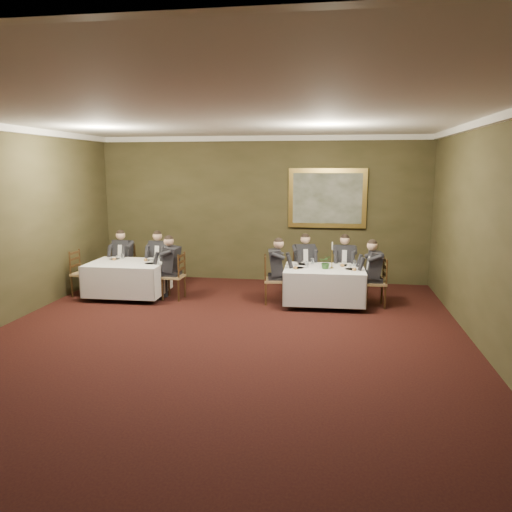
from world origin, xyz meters
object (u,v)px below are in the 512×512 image
(chair_main_backright, at_px, (343,282))
(centerpiece, at_px, (326,262))
(chair_sec_backright, at_px, (160,277))
(painting, at_px, (327,198))
(chair_sec_endleft, at_px, (84,283))
(chair_sec_backleft, at_px, (124,275))
(table_second, at_px, (128,277))
(chair_sec_endright, at_px, (174,286))
(diner_main_endright, at_px, (375,282))
(diner_sec_backright, at_px, (160,267))
(candlestick, at_px, (332,258))
(chair_main_endright, at_px, (375,293))
(chair_main_endleft, at_px, (274,290))
(diner_main_endleft, at_px, (274,279))
(diner_sec_backleft, at_px, (124,266))
(chair_main_backleft, at_px, (304,281))
(diner_main_backright, at_px, (344,272))
(table_main, at_px, (324,283))
(diner_sec_endright, at_px, (173,275))
(diner_main_backleft, at_px, (304,271))

(chair_main_backright, bearing_deg, centerpiece, 68.24)
(chair_sec_backright, bearing_deg, painting, -160.24)
(chair_sec_endleft, bearing_deg, chair_sec_backleft, 148.34)
(table_second, relative_size, chair_sec_endright, 1.64)
(diner_main_endright, height_order, painting, painting)
(diner_sec_backright, distance_m, chair_sec_endright, 1.03)
(diner_main_endright, distance_m, candlestick, 0.97)
(chair_main_endright, bearing_deg, chair_sec_backright, 76.54)
(chair_main_endleft, height_order, diner_sec_backright, diner_sec_backright)
(painting, bearing_deg, chair_sec_endright, -147.04)
(chair_main_backright, xyz_separation_m, chair_main_endright, (0.61, -0.81, 0.00))
(chair_sec_endright, bearing_deg, chair_main_backright, -73.35)
(diner_main_endleft, bearing_deg, diner_sec_backleft, -110.58)
(chair_main_backleft, xyz_separation_m, chair_sec_endleft, (-4.74, -0.87, 0.00))
(diner_main_backright, xyz_separation_m, chair_sec_backright, (-4.16, -0.03, -0.23))
(table_main, xyz_separation_m, centerpiece, (0.03, -0.08, 0.46))
(diner_sec_backright, distance_m, centerpiece, 3.90)
(chair_main_backright, bearing_deg, chair_sec_backleft, 1.26)
(chair_main_endright, bearing_deg, table_main, 87.30)
(chair_main_backleft, xyz_separation_m, chair_sec_backright, (-3.30, -0.02, 0.00))
(chair_main_backleft, height_order, chair_main_endright, same)
(table_main, distance_m, diner_main_endleft, 1.01)
(diner_main_backright, distance_m, chair_main_endleft, 1.68)
(diner_main_endright, distance_m, diner_sec_endright, 4.17)
(chair_main_backleft, bearing_deg, chair_main_endleft, 40.38)
(table_second, relative_size, diner_main_backright, 1.22)
(diner_main_backleft, height_order, chair_sec_endleft, diner_main_backleft)
(painting, bearing_deg, chair_main_backleft, -110.74)
(chair_main_backleft, height_order, diner_main_backleft, diner_main_backleft)
(table_main, xyz_separation_m, diner_main_backright, (0.41, 0.83, 0.06))
(diner_sec_backright, relative_size, candlestick, 2.46)
(diner_sec_endright, distance_m, painting, 4.07)
(chair_sec_backleft, distance_m, painting, 5.09)
(diner_main_backright, height_order, diner_sec_backright, same)
(chair_sec_backright, bearing_deg, diner_main_endright, 172.50)
(chair_sec_backright, height_order, diner_sec_endright, diner_sec_endright)
(chair_main_backright, xyz_separation_m, candlestick, (-0.26, -0.83, 0.68))
(table_main, distance_m, chair_main_backleft, 0.95)
(chair_main_backright, height_order, diner_main_endright, diner_main_endright)
(chair_main_endleft, height_order, centerpiece, centerpiece)
(chair_main_endright, height_order, chair_sec_endright, same)
(chair_main_backright, relative_size, diner_main_endright, 0.74)
(table_main, bearing_deg, diner_sec_endright, -179.62)
(diner_main_backleft, distance_m, chair_sec_backright, 3.31)
(centerpiece, xyz_separation_m, painting, (-0.03, 2.10, 1.13))
(table_second, relative_size, chair_main_endright, 1.64)
(chair_main_backright, relative_size, diner_sec_backleft, 0.74)
(chair_main_endleft, relative_size, chair_sec_endright, 1.00)
(chair_main_backleft, height_order, chair_sec_backleft, same)
(diner_main_backleft, relative_size, chair_sec_backleft, 1.35)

